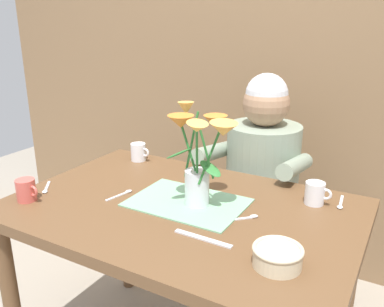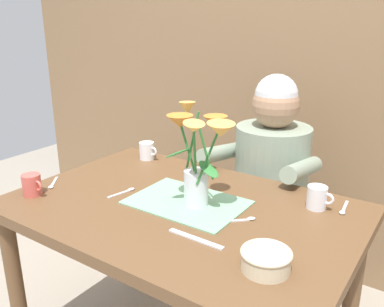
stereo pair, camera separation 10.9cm
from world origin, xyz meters
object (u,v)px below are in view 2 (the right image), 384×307
Objects in this scene: flower_vase at (199,151)px; ceramic_mug at (147,151)px; dinner_knife at (196,239)px; coffee_cup at (317,197)px; ceramic_bowl at (266,259)px; seated_person at (269,196)px; tea_cup at (32,185)px.

ceramic_mug is (-0.47, 0.28, -0.16)m from flower_vase.
coffee_cup reaches higher than dinner_knife.
ceramic_bowl is at bearing -4.31° from dinner_knife.
ceramic_bowl is at bearing -31.22° from ceramic_mug.
dinner_knife is at bearing -119.04° from coffee_cup.
ceramic_mug is at bearing -147.11° from seated_person.
ceramic_bowl is at bearing -66.43° from seated_person.
flower_vase reaches higher than ceramic_mug.
ceramic_mug is (-0.82, 0.50, 0.01)m from ceramic_bowl.
seated_person is 3.24× the size of flower_vase.
ceramic_mug and coffee_cup have the same top height.
coffee_cup is 1.00× the size of tea_cup.
tea_cup is at bearing -172.73° from dinner_knife.
ceramic_mug is 0.56m from tea_cup.
coffee_cup reaches higher than ceramic_bowl.
coffee_cup is at bearing 28.04° from tea_cup.
seated_person is at bearing 31.96° from ceramic_mug.
dinner_knife is at bearing 6.09° from tea_cup.
flower_vase is at bearing -90.38° from seated_person.
seated_person is 0.70m from flower_vase.
dinner_knife is 0.76m from ceramic_mug.
coffee_cup is (0.34, 0.22, -0.16)m from flower_vase.
tea_cup is at bearing -176.88° from ceramic_bowl.
ceramic_bowl is 0.24m from dinner_knife.
tea_cup is at bearing -123.11° from seated_person.
flower_vase is at bearing 148.43° from ceramic_bowl.
coffee_cup is (-0.01, 0.43, 0.01)m from ceramic_bowl.
seated_person is 0.54m from coffee_cup.
ceramic_mug is at bearing 149.04° from flower_vase.
flower_vase is at bearing -147.50° from coffee_cup.
ceramic_bowl is at bearing -31.57° from flower_vase.
coffee_cup is at bearing -47.62° from seated_person.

